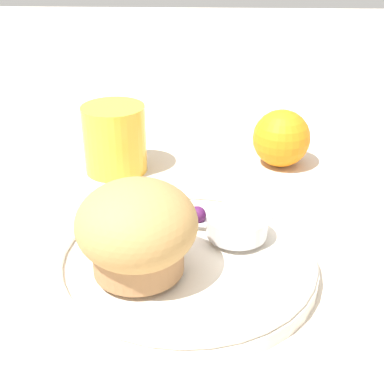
{
  "coord_description": "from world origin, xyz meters",
  "views": [
    {
      "loc": [
        0.01,
        -0.42,
        0.3
      ],
      "look_at": [
        -0.01,
        0.04,
        0.06
      ],
      "focal_mm": 50.0,
      "sensor_mm": 36.0,
      "label": 1
    }
  ],
  "objects_px": {
    "orange_fruit": "(281,138)",
    "juice_glass": "(115,139)",
    "muffin": "(137,230)",
    "butter_knife": "(190,221)"
  },
  "relations": [
    {
      "from": "juice_glass",
      "to": "muffin",
      "type": "bearing_deg",
      "value": -75.95
    },
    {
      "from": "muffin",
      "to": "butter_knife",
      "type": "xyz_separation_m",
      "value": [
        0.04,
        0.08,
        -0.04
      ]
    },
    {
      "from": "muffin",
      "to": "butter_knife",
      "type": "height_order",
      "value": "muffin"
    },
    {
      "from": "muffin",
      "to": "juice_glass",
      "type": "height_order",
      "value": "muffin"
    },
    {
      "from": "muffin",
      "to": "juice_glass",
      "type": "xyz_separation_m",
      "value": [
        -0.06,
        0.24,
        -0.02
      ]
    },
    {
      "from": "orange_fruit",
      "to": "juice_glass",
      "type": "relative_size",
      "value": 0.86
    },
    {
      "from": "muffin",
      "to": "juice_glass",
      "type": "distance_m",
      "value": 0.25
    },
    {
      "from": "orange_fruit",
      "to": "juice_glass",
      "type": "height_order",
      "value": "juice_glass"
    },
    {
      "from": "butter_knife",
      "to": "orange_fruit",
      "type": "distance_m",
      "value": 0.22
    },
    {
      "from": "muffin",
      "to": "orange_fruit",
      "type": "bearing_deg",
      "value": 60.24
    }
  ]
}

